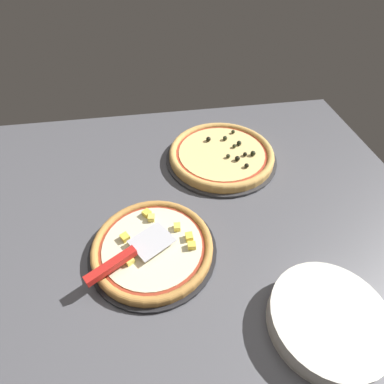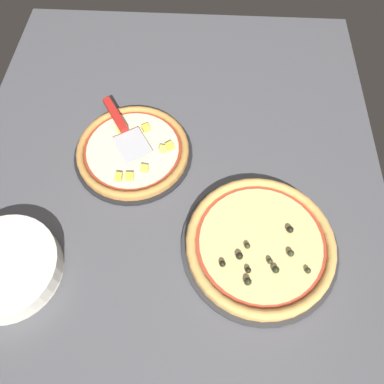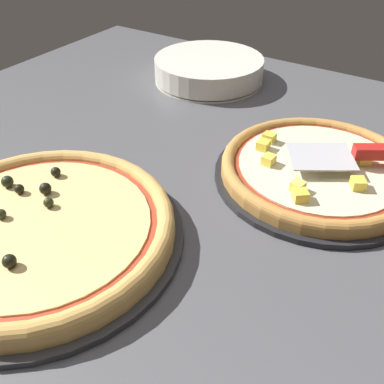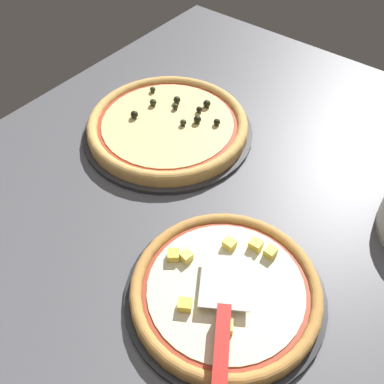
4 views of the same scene
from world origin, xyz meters
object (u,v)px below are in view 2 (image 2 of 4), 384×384
pizza_front (133,150)px  pizza_back (260,243)px  serving_spatula (120,122)px  plate_stack (6,268)px

pizza_front → pizza_back: 44.81cm
pizza_front → pizza_back: pizza_back is taller
serving_spatula → plate_stack: size_ratio=0.89×
serving_spatula → plate_stack: serving_spatula is taller
pizza_front → plate_stack: bearing=-34.9°
pizza_back → plate_stack: plate_stack is taller
serving_spatula → plate_stack: 49.14cm
pizza_back → pizza_front: bearing=-127.2°
pizza_back → plate_stack: size_ratio=1.45×
pizza_front → plate_stack: 44.90cm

